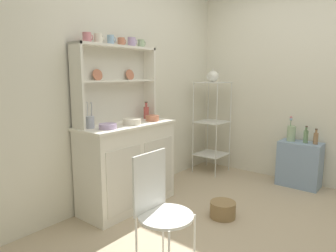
{
  "coord_description": "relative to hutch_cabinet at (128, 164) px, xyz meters",
  "views": [
    {
      "loc": [
        -2.33,
        -0.82,
        1.35
      ],
      "look_at": [
        0.09,
        1.12,
        0.82
      ],
      "focal_mm": 32.45,
      "sensor_mm": 36.0,
      "label": 1
    }
  ],
  "objects": [
    {
      "name": "wall_right",
      "position": [
        1.89,
        -1.37,
        0.81
      ],
      "size": [
        0.05,
        3.84,
        2.5
      ],
      "primitive_type": "cube",
      "color": "silver",
      "rests_on": "ground"
    },
    {
      "name": "ground_plane",
      "position": [
        0.26,
        -1.37,
        -0.44
      ],
      "size": [
        3.84,
        3.84,
        0.0
      ],
      "primitive_type": "plane",
      "color": "tan",
      "rests_on": "ground"
    },
    {
      "name": "cup_sage_5",
      "position": [
        0.35,
        0.12,
        1.23
      ],
      "size": [
        0.08,
        0.07,
        0.08
      ],
      "color": "#9EB78E",
      "rests_on": "hutch_shelf_unit"
    },
    {
      "name": "porcelain_teapot",
      "position": [
        1.52,
        -0.08,
        0.88
      ],
      "size": [
        0.24,
        0.15,
        0.17
      ],
      "color": "white",
      "rests_on": "bakers_rack"
    },
    {
      "name": "bowl_mixing_large",
      "position": [
        -0.3,
        -0.07,
        0.44
      ],
      "size": [
        0.16,
        0.16,
        0.05
      ],
      "primitive_type": "cylinder",
      "color": "#B79ECC",
      "rests_on": "hutch_cabinet"
    },
    {
      "name": "flower_vase",
      "position": [
        1.7,
        -1.09,
        0.2
      ],
      "size": [
        0.1,
        0.1,
        0.31
      ],
      "color": "#9EB78E",
      "rests_on": "side_shelf_blue"
    },
    {
      "name": "floor_basket",
      "position": [
        0.38,
        -0.89,
        -0.37
      ],
      "size": [
        0.24,
        0.24,
        0.15
      ],
      "primitive_type": "cylinder",
      "color": "#93754C",
      "rests_on": "ground"
    },
    {
      "name": "cup_cream_1",
      "position": [
        -0.22,
        0.12,
        1.23
      ],
      "size": [
        0.09,
        0.08,
        0.09
      ],
      "color": "silver",
      "rests_on": "hutch_shelf_unit"
    },
    {
      "name": "hutch_cabinet",
      "position": [
        0.0,
        0.0,
        0.0
      ],
      "size": [
        1.04,
        0.45,
        0.86
      ],
      "color": "white",
      "rests_on": "ground"
    },
    {
      "name": "bowl_floral_medium",
      "position": [
        0.0,
        -0.07,
        0.45
      ],
      "size": [
        0.18,
        0.18,
        0.06
      ],
      "primitive_type": "cylinder",
      "color": "silver",
      "rests_on": "hutch_cabinet"
    },
    {
      "name": "wire_chair",
      "position": [
        -0.65,
        -0.98,
        0.07
      ],
      "size": [
        0.36,
        0.36,
        0.85
      ],
      "rotation": [
        0.0,
        0.0,
        -0.12
      ],
      "color": "white",
      "rests_on": "ground"
    },
    {
      "name": "hutch_shelf_unit",
      "position": [
        0.0,
        0.16,
        0.86
      ],
      "size": [
        0.97,
        0.18,
        0.77
      ],
      "color": "silver",
      "rests_on": "hutch_cabinet"
    },
    {
      "name": "utensil_jar",
      "position": [
        -0.38,
        0.08,
        0.48
      ],
      "size": [
        0.08,
        0.08,
        0.24
      ],
      "color": "#B2B7C6",
      "rests_on": "hutch_cabinet"
    },
    {
      "name": "cup_sky_2",
      "position": [
        -0.07,
        0.12,
        1.23
      ],
      "size": [
        0.08,
        0.07,
        0.09
      ],
      "color": "#8EB2D1",
      "rests_on": "hutch_shelf_unit"
    },
    {
      "name": "wall_back",
      "position": [
        0.26,
        0.26,
        0.81
      ],
      "size": [
        3.84,
        0.05,
        2.5
      ],
      "primitive_type": "cube",
      "color": "silver",
      "rests_on": "ground"
    },
    {
      "name": "oil_bottle",
      "position": [
        1.7,
        -1.26,
        0.18
      ],
      "size": [
        0.05,
        0.05,
        0.2
      ],
      "color": "#6B8C60",
      "rests_on": "side_shelf_blue"
    },
    {
      "name": "vinegar_bottle",
      "position": [
        1.7,
        -1.36,
        0.17
      ],
      "size": [
        0.05,
        0.05,
        0.18
      ],
      "color": "#99704C",
      "rests_on": "side_shelf_blue"
    },
    {
      "name": "cup_rose_0",
      "position": [
        -0.34,
        0.12,
        1.23
      ],
      "size": [
        0.09,
        0.08,
        0.09
      ],
      "color": "#D17A84",
      "rests_on": "hutch_shelf_unit"
    },
    {
      "name": "jam_bottle",
      "position": [
        0.38,
        0.09,
        0.49
      ],
      "size": [
        0.06,
        0.06,
        0.19
      ],
      "color": "#B74C47",
      "rests_on": "hutch_cabinet"
    },
    {
      "name": "side_shelf_blue",
      "position": [
        1.7,
        -1.21,
        -0.17
      ],
      "size": [
        0.28,
        0.48,
        0.54
      ],
      "primitive_type": "cube",
      "color": "#849EBC",
      "rests_on": "ground"
    },
    {
      "name": "cup_terracotta_3",
      "position": [
        0.07,
        0.12,
        1.23
      ],
      "size": [
        0.09,
        0.07,
        0.08
      ],
      "color": "#C67556",
      "rests_on": "hutch_shelf_unit"
    },
    {
      "name": "bakers_rack",
      "position": [
        1.52,
        -0.08,
        0.3
      ],
      "size": [
        0.4,
        0.38,
        1.25
      ],
      "color": "silver",
      "rests_on": "ground"
    },
    {
      "name": "cup_lilac_4",
      "position": [
        0.21,
        0.12,
        1.23
      ],
      "size": [
        0.1,
        0.08,
        0.09
      ],
      "color": "#B79ECC",
      "rests_on": "hutch_shelf_unit"
    },
    {
      "name": "bowl_cream_small",
      "position": [
        0.3,
        -0.07,
        0.45
      ],
      "size": [
        0.14,
        0.14,
        0.06
      ],
      "primitive_type": "cylinder",
      "color": "#C67556",
      "rests_on": "hutch_cabinet"
    }
  ]
}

